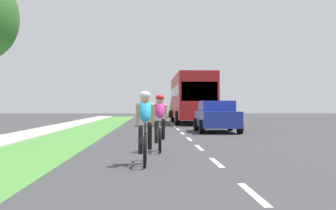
# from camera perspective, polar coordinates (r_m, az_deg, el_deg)

# --- Properties ---
(ground_plane) EXTENTS (120.00, 120.00, 0.00)m
(ground_plane) POSITION_cam_1_polar(r_m,az_deg,el_deg) (21.40, 1.83, -3.52)
(ground_plane) COLOR #38383A
(grass_verge) EXTENTS (2.59, 70.00, 0.01)m
(grass_verge) POSITION_cam_1_polar(r_m,az_deg,el_deg) (21.60, -10.77, -3.48)
(grass_verge) COLOR #478438
(grass_verge) RESTS_ON ground_plane
(sidewalk_concrete) EXTENTS (1.79, 70.00, 0.10)m
(sidewalk_concrete) POSITION_cam_1_polar(r_m,az_deg,el_deg) (22.04, -16.43, -3.40)
(sidewalk_concrete) COLOR #B2ADA3
(sidewalk_concrete) RESTS_ON ground_plane
(lane_markings_center) EXTENTS (0.12, 54.07, 0.01)m
(lane_markings_center) POSITION_cam_1_polar(r_m,az_deg,el_deg) (25.39, 1.21, -2.98)
(lane_markings_center) COLOR white
(lane_markings_center) RESTS_ON ground_plane
(cyclist_lead) EXTENTS (0.42, 1.72, 1.58)m
(cyclist_lead) POSITION_cam_1_polar(r_m,az_deg,el_deg) (10.05, -2.81, -2.72)
(cyclist_lead) COLOR black
(cyclist_lead) RESTS_ON ground_plane
(cyclist_trailing) EXTENTS (0.42, 1.72, 1.58)m
(cyclist_trailing) POSITION_cam_1_polar(r_m,az_deg,el_deg) (13.00, -1.01, -2.13)
(cyclist_trailing) COLOR black
(cyclist_trailing) RESTS_ON ground_plane
(sedan_blue) EXTENTS (1.98, 4.30, 1.52)m
(sedan_blue) POSITION_cam_1_polar(r_m,az_deg,el_deg) (22.82, 5.96, -1.38)
(sedan_blue) COLOR #23389E
(sedan_blue) RESTS_ON ground_plane
(bus_red) EXTENTS (2.78, 11.60, 3.48)m
(bus_red) POSITION_cam_1_polar(r_m,az_deg,el_deg) (34.61, 2.88, 1.05)
(bus_red) COLOR red
(bus_red) RESTS_ON ground_plane
(suv_dark_green) EXTENTS (2.15, 4.70, 1.79)m
(suv_dark_green) POSITION_cam_1_polar(r_m,az_deg,el_deg) (53.47, 1.28, -0.47)
(suv_dark_green) COLOR #194C2D
(suv_dark_green) RESTS_ON ground_plane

